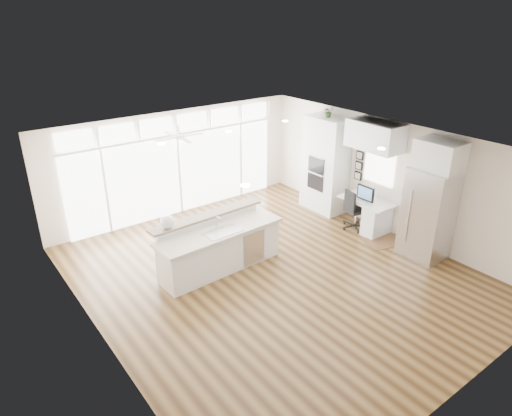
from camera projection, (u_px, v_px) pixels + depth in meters
floor at (274, 275)px, 9.38m from camera, size 7.00×8.00×0.02m
ceiling at (276, 148)px, 8.28m from camera, size 7.00×8.00×0.02m
wall_back at (177, 163)px, 11.74m from camera, size 7.00×0.04×2.70m
wall_front at (470, 319)px, 5.91m from camera, size 7.00×0.04×2.70m
wall_left at (96, 274)px, 6.90m from camera, size 0.04×8.00×2.70m
wall_right at (390, 177)px, 10.76m from camera, size 0.04×8.00×2.70m
glass_wall at (179, 174)px, 11.82m from camera, size 5.80×0.06×2.08m
transom_row at (175, 124)px, 11.28m from camera, size 5.90×0.06×0.40m
desk_window at (379, 166)px, 10.87m from camera, size 0.04×0.85×0.85m
ceiling_fan at (179, 132)px, 10.13m from camera, size 1.16×1.16×0.32m
recessed_lights at (269, 146)px, 8.43m from camera, size 3.40×3.00×0.02m
oven_cabinet at (325, 165)px, 11.93m from camera, size 0.64×1.20×2.50m
desk_nook at (365, 214)px, 11.17m from camera, size 0.72×1.30×0.76m
upper_cabinets at (375, 135)px, 10.38m from camera, size 0.64×1.30×0.64m
refrigerator at (428, 214)px, 9.70m from camera, size 0.76×0.90×2.00m
fridge_cabinet at (440, 155)px, 9.20m from camera, size 0.64×0.90×0.60m
framed_photos at (359, 166)px, 11.38m from camera, size 0.06×0.22×0.80m
kitchen_island at (220, 245)px, 9.38m from camera, size 2.78×1.14×1.09m
rug at (384, 241)px, 10.68m from camera, size 1.00×0.83×0.01m
office_chair at (356, 210)px, 11.12m from camera, size 0.61×0.58×1.01m
fishbowl at (167, 222)px, 8.84m from camera, size 0.27×0.27×0.26m
monitor at (366, 193)px, 10.88m from camera, size 0.09×0.48×0.40m
keyboard at (360, 202)px, 10.87m from camera, size 0.12×0.31×0.02m
potted_plant at (329, 113)px, 11.37m from camera, size 0.27×0.30×0.22m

